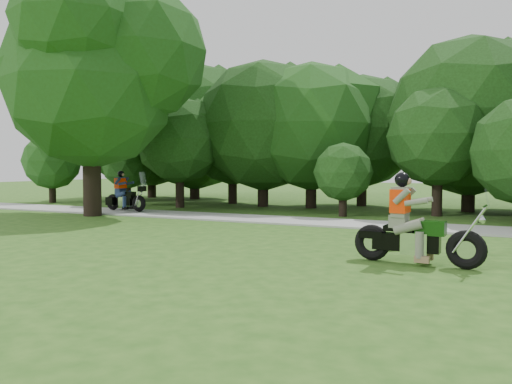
% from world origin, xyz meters
% --- Properties ---
extents(ground, '(100.00, 100.00, 0.00)m').
position_xyz_m(ground, '(0.00, 0.00, 0.00)').
color(ground, '#275117').
rests_on(ground, ground).
extents(walkway, '(60.00, 2.20, 0.06)m').
position_xyz_m(walkway, '(0.00, 8.00, 0.03)').
color(walkway, '#A1A19C').
rests_on(walkway, ground).
extents(tree_line, '(40.01, 11.63, 7.86)m').
position_xyz_m(tree_line, '(1.17, 14.46, 3.73)').
color(tree_line, black).
rests_on(tree_line, ground).
extents(big_tree_west, '(8.64, 6.56, 9.96)m').
position_xyz_m(big_tree_west, '(-10.54, 6.85, 5.76)').
color(big_tree_west, black).
rests_on(big_tree_west, ground).
extents(chopper_motorcycle, '(2.52, 0.70, 1.80)m').
position_xyz_m(chopper_motorcycle, '(2.03, 2.04, 0.66)').
color(chopper_motorcycle, black).
rests_on(chopper_motorcycle, ground).
extents(touring_motorcycle, '(2.19, 0.77, 1.67)m').
position_xyz_m(touring_motorcycle, '(-10.45, 8.20, 0.67)').
color(touring_motorcycle, black).
rests_on(touring_motorcycle, walkway).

